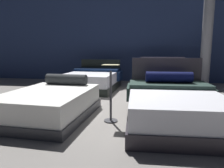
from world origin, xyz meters
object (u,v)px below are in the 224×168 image
Objects in this scene: bed_0 at (50,103)px; bed_3 at (164,83)px; bed_2 at (92,80)px; price_sign at (111,100)px; support_pillar at (207,36)px; bed_1 at (173,106)px.

bed_3 reaches higher than bed_0.
price_sign is (1.12, -2.93, 0.09)m from bed_2.
bed_3 is at bearing -141.64° from support_pillar.
price_sign is at bearing -175.93° from bed_1.
bed_1 is at bearing -111.14° from support_pillar.
price_sign is (-1.07, -0.14, 0.09)m from bed_1.
bed_2 is at bearing -162.82° from support_pillar.
support_pillar is at bearing 37.70° from bed_3.
bed_3 reaches higher than bed_2.
price_sign reaches higher than bed_2.
price_sign is 5.02m from support_pillar.
bed_0 is 0.94× the size of bed_2.
bed_2 is 2.27m from bed_3.
bed_1 reaches higher than bed_0.
price_sign is (-1.15, -2.93, 0.12)m from bed_3.
bed_3 is 2.18× the size of price_sign.
bed_0 is 3.68m from bed_3.
support_pillar is (3.76, 4.01, 1.49)m from bed_0.
bed_0 is 2.86m from bed_2.
support_pillar is (1.45, 1.14, 1.49)m from bed_3.
bed_0 is 0.91× the size of bed_1.
bed_3 is at bearing 53.54° from bed_0.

